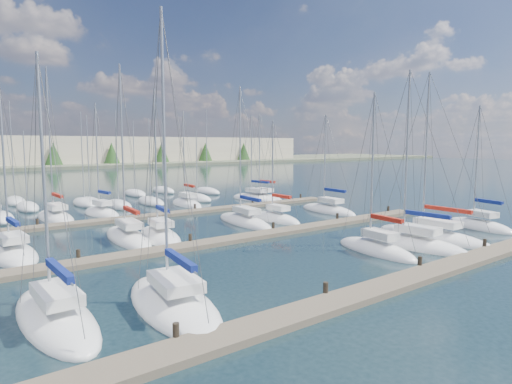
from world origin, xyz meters
TOP-DOWN VIEW (x-y plane):
  - ground at (0.00, 60.00)m, footprint 400.00×400.00m
  - dock_near at (0.00, 2.01)m, footprint 44.00×1.93m
  - dock_mid at (0.00, 16.01)m, footprint 44.00×1.93m
  - dock_far at (0.00, 30.01)m, footprint 44.00×1.93m
  - sailboat_c at (-10.44, 6.43)m, footprint 4.24×9.03m
  - sailboat_n at (-9.68, 34.86)m, footprint 2.99×8.99m
  - sailboat_i at (-7.14, 21.38)m, footprint 3.17×9.05m
  - sailboat_q at (15.31, 34.89)m, footprint 3.87×8.65m
  - sailboat_o at (-5.17, 34.68)m, footprint 3.22×6.81m
  - sailboat_b at (-15.21, 7.90)m, footprint 2.99×8.84m
  - sailboat_d at (5.45, 7.22)m, footprint 3.02×7.25m
  - sailboat_e at (9.00, 6.71)m, footprint 3.39×8.77m
  - sailboat_f at (12.60, 7.33)m, footprint 2.92×9.91m
  - sailboat_p at (5.49, 35.76)m, footprint 2.88×7.26m
  - sailboat_j at (-4.91, 20.32)m, footprint 3.63×7.73m
  - sailboat_r at (16.41, 34.63)m, footprint 2.96×7.61m
  - sailboat_m at (15.78, 21.76)m, footprint 3.01×8.30m
  - sailboat_l at (7.61, 20.96)m, footprint 2.25×6.74m
  - sailboat_g at (19.98, 7.20)m, footprint 3.83×7.17m
  - sailboat_h at (-15.23, 21.10)m, footprint 3.38×7.62m
  - sailboat_k at (4.27, 21.63)m, footprint 3.29×9.20m
  - distant_boats at (-4.34, 43.76)m, footprint 36.93×20.75m

SIDE VIEW (x-z plane):
  - ground at x=0.00m, z-range 0.00..0.00m
  - dock_near at x=0.00m, z-range -0.40..0.70m
  - dock_mid at x=0.00m, z-range -0.40..0.70m
  - dock_far at x=0.00m, z-range -0.40..0.70m
  - sailboat_q at x=15.31m, z-range -5.90..6.25m
  - sailboat_b at x=-15.21m, z-range -5.87..6.22m
  - sailboat_m at x=15.78m, z-range -5.58..5.93m
  - sailboat_f at x=12.60m, z-range -6.78..7.13m
  - sailboat_c at x=-10.44m, z-range -7.02..7.37m
  - sailboat_h at x=-15.23m, z-range -6.13..6.49m
  - sailboat_e at x=9.00m, z-range -6.63..6.99m
  - sailboat_j at x=-4.91m, z-range -6.14..6.51m
  - sailboat_l at x=7.61m, z-range -5.10..5.47m
  - sailboat_k at x=4.27m, z-range -6.64..7.01m
  - sailboat_g at x=19.98m, z-range -5.66..6.03m
  - sailboat_p at x=5.49m, z-range -5.95..6.33m
  - sailboat_d at x=5.45m, z-range -5.71..6.09m
  - sailboat_i at x=-7.14m, z-range -7.03..7.41m
  - sailboat_r at x=16.41m, z-range -5.99..6.38m
  - sailboat_n at x=-9.68m, z-range -7.73..8.12m
  - sailboat_o at x=-5.17m, z-range -6.09..6.48m
  - distant_boats at x=-4.34m, z-range -6.36..6.94m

